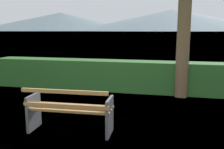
# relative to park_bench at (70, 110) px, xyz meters

# --- Properties ---
(ground_plane) EXTENTS (1400.00, 1400.00, 0.00)m
(ground_plane) POSITION_rel_park_bench_xyz_m (-0.00, 0.06, -0.42)
(ground_plane) COLOR olive
(water_surface) EXTENTS (620.00, 620.00, 0.00)m
(water_surface) POSITION_rel_park_bench_xyz_m (-0.00, 308.41, -0.42)
(water_surface) COLOR #7A99A8
(water_surface) RESTS_ON ground_plane
(park_bench) EXTENTS (1.57, 0.63, 0.87)m
(park_bench) POSITION_rel_park_bench_xyz_m (0.00, 0.00, 0.00)
(park_bench) COLOR #A0703F
(park_bench) RESTS_ON ground_plane
(hedge_row) EXTENTS (7.81, 0.72, 0.93)m
(hedge_row) POSITION_rel_park_bench_xyz_m (-0.00, 3.48, 0.05)
(hedge_row) COLOR #285B23
(hedge_row) RESTS_ON ground_plane
(distant_hills) EXTENTS (929.79, 425.21, 84.87)m
(distant_hills) POSITION_rel_park_bench_xyz_m (52.34, 559.04, 30.27)
(distant_hills) COLOR slate
(distant_hills) RESTS_ON ground_plane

